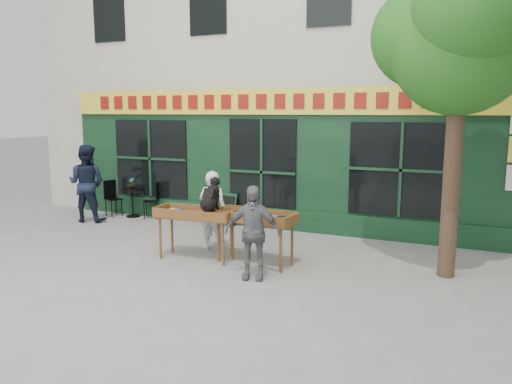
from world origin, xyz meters
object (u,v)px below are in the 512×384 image
at_px(bistro_table, 132,197).
at_px(woman, 213,211).
at_px(dog, 211,194).
at_px(book_cart_right, 255,220).
at_px(man_left, 87,183).
at_px(book_cart_center, 196,216).
at_px(man_right, 252,232).

bearing_deg(bistro_table, woman, -29.00).
distance_m(dog, book_cart_right, 0.94).
relative_size(bistro_table, man_left, 0.39).
xyz_separation_m(book_cart_center, bistro_table, (-3.52, 2.60, -0.28)).
height_order(dog, woman, woman).
xyz_separation_m(book_cart_right, man_left, (-5.36, 1.54, 0.16)).
distance_m(woman, bistro_table, 4.04).
bearing_deg(book_cart_center, man_left, 154.04).
xyz_separation_m(book_cart_right, man_right, (0.30, -0.75, -0.03)).
height_order(woman, book_cart_right, woman).
height_order(woman, bistro_table, woman).
xyz_separation_m(book_cart_center, book_cart_right, (1.14, 0.17, 0.00)).
height_order(man_right, bistro_table, man_right).
bearing_deg(book_cart_center, man_right, -26.08).
xyz_separation_m(book_cart_center, man_right, (1.44, -0.58, -0.03)).
relative_size(woman, book_cart_right, 1.04).
distance_m(woman, man_left, 4.36).
relative_size(book_cart_center, book_cart_right, 0.99).
distance_m(book_cart_center, book_cart_right, 1.15).
distance_m(dog, bistro_table, 4.76).
height_order(dog, man_right, dog).
relative_size(book_cart_center, man_left, 0.79).
relative_size(book_cart_center, woman, 0.95).
xyz_separation_m(man_right, bistro_table, (-4.96, 3.19, -0.25)).
relative_size(book_cart_right, man_right, 0.98).
height_order(bistro_table, man_left, man_left).
distance_m(book_cart_right, bistro_table, 5.27).
height_order(book_cart_center, book_cart_right, same).
height_order(dog, bistro_table, dog).
distance_m(dog, woman, 0.92).
bearing_deg(book_cart_right, dog, -158.72).
distance_m(book_cart_center, man_left, 4.56).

